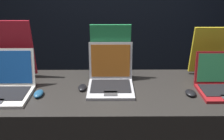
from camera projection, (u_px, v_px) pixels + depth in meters
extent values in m
cube|color=#282623|center=(110.00, 137.00, 1.76)|extent=(1.98, 0.64, 0.90)
cube|color=silver|center=(0.00, 96.00, 1.46)|extent=(0.39, 0.27, 0.02)
cube|color=black|center=(1.00, 93.00, 1.47)|extent=(0.34, 0.19, 0.00)
cube|color=silver|center=(7.00, 67.00, 1.55)|extent=(0.39, 0.09, 0.26)
cube|color=#194C99|center=(6.00, 67.00, 1.55)|extent=(0.35, 0.07, 0.23)
ellipsoid|color=navy|center=(38.00, 94.00, 1.48)|extent=(0.06, 0.10, 0.03)
cube|color=black|center=(18.00, 74.00, 1.75)|extent=(0.17, 0.07, 0.02)
cube|color=red|center=(13.00, 48.00, 1.66)|extent=(0.30, 0.02, 0.42)
cube|color=#B7B7BC|center=(111.00, 89.00, 1.55)|extent=(0.32, 0.28, 0.02)
cube|color=black|center=(111.00, 86.00, 1.56)|extent=(0.28, 0.20, 0.00)
cube|color=#3F3F42|center=(111.00, 94.00, 1.47)|extent=(0.09, 0.06, 0.00)
cube|color=#B7B7BC|center=(111.00, 61.00, 1.64)|extent=(0.32, 0.06, 0.28)
cube|color=#A5591E|center=(111.00, 61.00, 1.63)|extent=(0.29, 0.05, 0.24)
ellipsoid|color=black|center=(82.00, 87.00, 1.56)|extent=(0.06, 0.09, 0.03)
cube|color=black|center=(111.00, 75.00, 1.74)|extent=(0.17, 0.07, 0.02)
cube|color=#268C4C|center=(111.00, 50.00, 1.65)|extent=(0.30, 0.02, 0.39)
cube|color=maroon|center=(223.00, 93.00, 1.50)|extent=(0.32, 0.24, 0.02)
cube|color=black|center=(222.00, 90.00, 1.51)|extent=(0.28, 0.17, 0.00)
cube|color=maroon|center=(217.00, 68.00, 1.58)|extent=(0.32, 0.07, 0.23)
cube|color=#2D7F4C|center=(217.00, 68.00, 1.57)|extent=(0.29, 0.05, 0.20)
ellipsoid|color=black|center=(190.00, 93.00, 1.49)|extent=(0.07, 0.09, 0.03)
cube|color=black|center=(204.00, 72.00, 1.79)|extent=(0.15, 0.07, 0.02)
cube|color=gold|center=(209.00, 50.00, 1.71)|extent=(0.28, 0.02, 0.36)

